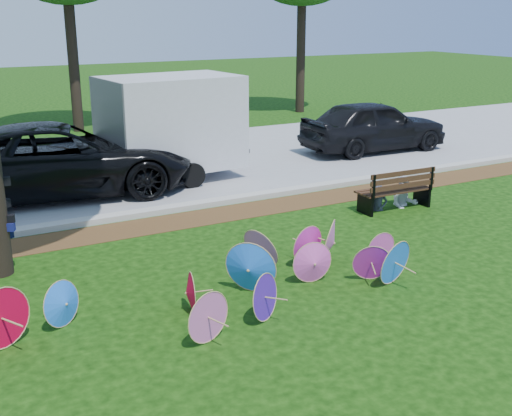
{
  "coord_description": "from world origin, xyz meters",
  "views": [
    {
      "loc": [
        -4.34,
        -6.91,
        4.02
      ],
      "look_at": [
        0.5,
        2.0,
        0.9
      ],
      "focal_mm": 45.0,
      "sensor_mm": 36.0,
      "label": 1
    }
  ],
  "objects_px": {
    "cargo_trailer": "(172,122)",
    "person_left": "(379,185)",
    "park_bench": "(394,189)",
    "parasol_pile": "(255,272)",
    "dark_pickup": "(374,126)",
    "black_van": "(60,160)",
    "person_right": "(405,177)"
  },
  "relations": [
    {
      "from": "person_left",
      "to": "person_right",
      "type": "relative_size",
      "value": 0.86
    },
    {
      "from": "dark_pickup",
      "to": "person_left",
      "type": "height_order",
      "value": "dark_pickup"
    },
    {
      "from": "park_bench",
      "to": "cargo_trailer",
      "type": "bearing_deg",
      "value": 126.12
    },
    {
      "from": "park_bench",
      "to": "person_right",
      "type": "xyz_separation_m",
      "value": [
        0.35,
        0.05,
        0.2
      ]
    },
    {
      "from": "park_bench",
      "to": "person_left",
      "type": "relative_size",
      "value": 1.54
    },
    {
      "from": "dark_pickup",
      "to": "cargo_trailer",
      "type": "bearing_deg",
      "value": 94.75
    },
    {
      "from": "person_right",
      "to": "black_van",
      "type": "bearing_deg",
      "value": 168.41
    },
    {
      "from": "park_bench",
      "to": "person_left",
      "type": "distance_m",
      "value": 0.37
    },
    {
      "from": "parasol_pile",
      "to": "park_bench",
      "type": "bearing_deg",
      "value": 27.39
    },
    {
      "from": "parasol_pile",
      "to": "park_bench",
      "type": "relative_size",
      "value": 3.93
    },
    {
      "from": "person_left",
      "to": "cargo_trailer",
      "type": "bearing_deg",
      "value": 143.8
    },
    {
      "from": "person_left",
      "to": "dark_pickup",
      "type": "bearing_deg",
      "value": 74.87
    },
    {
      "from": "black_van",
      "to": "park_bench",
      "type": "xyz_separation_m",
      "value": [
        5.91,
        -4.45,
        -0.38
      ]
    },
    {
      "from": "cargo_trailer",
      "to": "black_van",
      "type": "bearing_deg",
      "value": 178.14
    },
    {
      "from": "parasol_pile",
      "to": "black_van",
      "type": "xyz_separation_m",
      "value": [
        -1.3,
        6.84,
        0.46
      ]
    },
    {
      "from": "cargo_trailer",
      "to": "person_left",
      "type": "distance_m",
      "value": 5.42
    },
    {
      "from": "parasol_pile",
      "to": "cargo_trailer",
      "type": "relative_size",
      "value": 2.07
    },
    {
      "from": "black_van",
      "to": "cargo_trailer",
      "type": "xyz_separation_m",
      "value": [
        2.76,
        0.15,
        0.6
      ]
    },
    {
      "from": "person_right",
      "to": "park_bench",
      "type": "bearing_deg",
      "value": -148.35
    },
    {
      "from": "black_van",
      "to": "dark_pickup",
      "type": "xyz_separation_m",
      "value": [
        9.25,
        0.44,
        -0.06
      ]
    },
    {
      "from": "black_van",
      "to": "park_bench",
      "type": "distance_m",
      "value": 7.41
    },
    {
      "from": "black_van",
      "to": "park_bench",
      "type": "bearing_deg",
      "value": -120.01
    },
    {
      "from": "person_left",
      "to": "person_right",
      "type": "xyz_separation_m",
      "value": [
        0.7,
        0.0,
        0.09
      ]
    },
    {
      "from": "parasol_pile",
      "to": "person_left",
      "type": "distance_m",
      "value": 4.92
    },
    {
      "from": "dark_pickup",
      "to": "cargo_trailer",
      "type": "xyz_separation_m",
      "value": [
        -6.49,
        -0.28,
        0.65
      ]
    },
    {
      "from": "cargo_trailer",
      "to": "park_bench",
      "type": "height_order",
      "value": "cargo_trailer"
    },
    {
      "from": "dark_pickup",
      "to": "park_bench",
      "type": "xyz_separation_m",
      "value": [
        -3.34,
        -4.89,
        -0.32
      ]
    },
    {
      "from": "dark_pickup",
      "to": "park_bench",
      "type": "height_order",
      "value": "dark_pickup"
    },
    {
      "from": "dark_pickup",
      "to": "park_bench",
      "type": "relative_size",
      "value": 2.66
    },
    {
      "from": "black_van",
      "to": "person_right",
      "type": "relative_size",
      "value": 4.62
    },
    {
      "from": "cargo_trailer",
      "to": "person_right",
      "type": "relative_size",
      "value": 2.5
    },
    {
      "from": "cargo_trailer",
      "to": "dark_pickup",
      "type": "bearing_deg",
      "value": -2.55
    }
  ]
}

